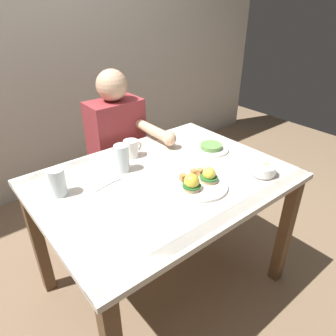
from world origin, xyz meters
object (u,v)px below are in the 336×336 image
object	(u,v)px
coffee_mug	(131,148)
fork	(109,183)
eggs_benedict_plate	(199,182)
water_glass_far	(58,183)
side_plate	(211,148)
dining_table	(164,195)
diner_person	(120,146)
fruit_bowl	(263,170)
water_glass_near	(122,160)

from	to	relation	value
coffee_mug	fork	xyz separation A→B (m)	(-0.24, -0.17, -0.05)
eggs_benedict_plate	fork	xyz separation A→B (m)	(-0.31, 0.29, -0.02)
eggs_benedict_plate	water_glass_far	world-z (taller)	water_glass_far
fork	side_plate	bearing A→B (deg)	-4.62
coffee_mug	water_glass_far	world-z (taller)	water_glass_far
water_glass_far	dining_table	bearing A→B (deg)	-21.03
side_plate	water_glass_far	bearing A→B (deg)	172.47
side_plate	diner_person	xyz separation A→B (m)	(-0.28, 0.54, -0.10)
fork	diner_person	bearing A→B (deg)	54.51
dining_table	diner_person	bearing A→B (deg)	79.45
eggs_benedict_plate	fruit_bowl	size ratio (longest dim) A/B	2.25
water_glass_near	side_plate	bearing A→B (deg)	-13.16
eggs_benedict_plate	water_glass_far	size ratio (longest dim) A/B	2.11
fruit_bowl	water_glass_far	bearing A→B (deg)	150.99
fork	side_plate	distance (m)	0.63
water_glass_near	side_plate	size ratio (longest dim) A/B	0.70
coffee_mug	fork	size ratio (longest dim) A/B	0.72
fruit_bowl	coffee_mug	xyz separation A→B (m)	(-0.39, 0.58, 0.02)
fork	diner_person	distance (m)	0.61
fruit_bowl	fork	distance (m)	0.75
fruit_bowl	side_plate	xyz separation A→B (m)	(0.00, 0.36, -0.02)
dining_table	water_glass_far	bearing A→B (deg)	158.97
coffee_mug	fork	distance (m)	0.30
coffee_mug	diner_person	size ratio (longest dim) A/B	0.10
fork	water_glass_near	world-z (taller)	water_glass_near
coffee_mug	side_plate	xyz separation A→B (m)	(0.39, -0.22, -0.04)
fruit_bowl	fork	size ratio (longest dim) A/B	0.77
eggs_benedict_plate	coffee_mug	world-z (taller)	coffee_mug
eggs_benedict_plate	water_glass_far	xyz separation A→B (m)	(-0.52, 0.35, 0.03)
eggs_benedict_plate	diner_person	xyz separation A→B (m)	(0.04, 0.77, -0.11)
fork	dining_table	bearing A→B (deg)	-25.52
fruit_bowl	water_glass_near	distance (m)	0.70
water_glass_near	water_glass_far	bearing A→B (deg)	-178.58
dining_table	diner_person	xyz separation A→B (m)	(0.11, 0.60, 0.02)
coffee_mug	water_glass_near	distance (m)	0.16
water_glass_near	water_glass_far	size ratio (longest dim) A/B	1.09
water_glass_far	diner_person	size ratio (longest dim) A/B	0.11
fruit_bowl	coffee_mug	size ratio (longest dim) A/B	1.08
water_glass_far	side_plate	distance (m)	0.86
coffee_mug	water_glass_near	xyz separation A→B (m)	(-0.12, -0.10, 0.01)
side_plate	diner_person	distance (m)	0.62
dining_table	side_plate	distance (m)	0.42
dining_table	diner_person	distance (m)	0.61
dining_table	eggs_benedict_plate	bearing A→B (deg)	-67.97
side_plate	water_glass_near	bearing A→B (deg)	166.84
eggs_benedict_plate	water_glass_near	world-z (taller)	water_glass_near
dining_table	fork	xyz separation A→B (m)	(-0.24, 0.11, 0.11)
eggs_benedict_plate	fruit_bowl	distance (m)	0.35
coffee_mug	dining_table	bearing A→B (deg)	-90.37
coffee_mug	water_glass_far	distance (m)	0.47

